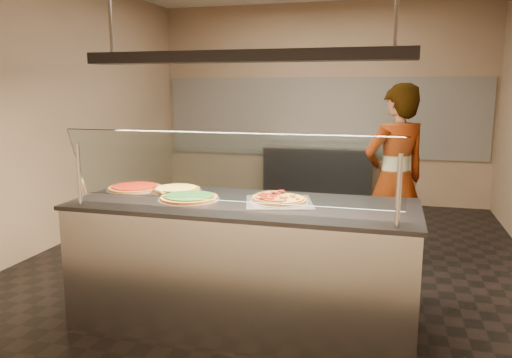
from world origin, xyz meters
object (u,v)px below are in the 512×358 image
(prep_table, at_px, (319,176))
(pizza_tomato, at_px, (135,187))
(serving_counter, at_px, (244,264))
(perforated_tray, at_px, (279,202))
(half_pizza_pepperoni, at_px, (267,197))
(pizza_spinach, at_px, (189,198))
(pizza_cheese, at_px, (177,189))
(worker, at_px, (395,180))
(half_pizza_sausage, at_px, (292,200))
(pizza_spatula, at_px, (166,191))
(sneeze_guard, at_px, (228,169))
(heat_lamp_housing, at_px, (243,56))

(prep_table, bearing_deg, pizza_tomato, -104.77)
(serving_counter, height_order, perforated_tray, perforated_tray)
(half_pizza_pepperoni, height_order, pizza_spinach, half_pizza_pepperoni)
(pizza_spinach, relative_size, pizza_cheese, 1.14)
(perforated_tray, relative_size, worker, 0.32)
(pizza_tomato, bearing_deg, prep_table, 75.23)
(perforated_tray, relative_size, half_pizza_sausage, 1.36)
(pizza_spatula, bearing_deg, prep_table, 80.66)
(sneeze_guard, bearing_deg, half_pizza_pepperoni, 68.35)
(pizza_spinach, distance_m, heat_lamp_housing, 1.08)
(perforated_tray, bearing_deg, half_pizza_pepperoni, -179.86)
(serving_counter, bearing_deg, heat_lamp_housing, 93.58)
(heat_lamp_housing, bearing_deg, pizza_spatula, 172.76)
(pizza_spatula, xyz_separation_m, worker, (1.69, 1.33, -0.07))
(prep_table, height_order, worker, worker)
(pizza_spatula, height_order, heat_lamp_housing, heat_lamp_housing)
(pizza_spinach, height_order, pizza_cheese, pizza_spinach)
(pizza_tomato, height_order, worker, worker)
(half_pizza_sausage, bearing_deg, prep_table, 95.32)
(pizza_tomato, relative_size, prep_table, 0.29)
(pizza_cheese, bearing_deg, pizza_spinach, -51.25)
(half_pizza_pepperoni, relative_size, pizza_spinach, 0.93)
(half_pizza_pepperoni, xyz_separation_m, pizza_cheese, (-0.79, 0.19, -0.02))
(worker, bearing_deg, sneeze_guard, 23.87)
(perforated_tray, distance_m, pizza_tomato, 1.24)
(heat_lamp_housing, bearing_deg, half_pizza_sausage, 9.03)
(serving_counter, distance_m, pizza_cheese, 0.83)
(heat_lamp_housing, bearing_deg, serving_counter, -86.42)
(serving_counter, relative_size, sneeze_guard, 1.11)
(pizza_cheese, height_order, heat_lamp_housing, heat_lamp_housing)
(pizza_spinach, bearing_deg, prep_table, 84.29)
(pizza_spinach, bearing_deg, sneeze_guard, -37.61)
(pizza_spinach, height_order, prep_table, pizza_spinach)
(perforated_tray, bearing_deg, prep_table, 93.92)
(prep_table, bearing_deg, pizza_cheese, -99.55)
(pizza_spinach, bearing_deg, serving_counter, 4.38)
(half_pizza_sausage, bearing_deg, pizza_spatula, 178.47)
(serving_counter, distance_m, worker, 1.82)
(worker, relative_size, heat_lamp_housing, 0.78)
(half_pizza_pepperoni, bearing_deg, sneeze_guard, -111.65)
(pizza_spinach, bearing_deg, worker, 44.76)
(prep_table, bearing_deg, worker, -66.78)
(sneeze_guard, height_order, pizza_tomato, sneeze_guard)
(perforated_tray, bearing_deg, pizza_tomato, 172.46)
(worker, bearing_deg, pizza_spatula, 3.01)
(half_pizza_sausage, distance_m, pizza_tomato, 1.34)
(half_pizza_sausage, xyz_separation_m, heat_lamp_housing, (-0.35, -0.05, 0.99))
(serving_counter, distance_m, half_pizza_sausage, 0.60)
(perforated_tray, xyz_separation_m, half_pizza_sausage, (0.09, -0.00, 0.02))
(sneeze_guard, relative_size, pizza_tomato, 4.96)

